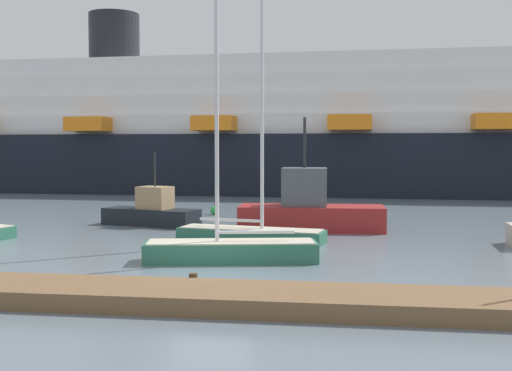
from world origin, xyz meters
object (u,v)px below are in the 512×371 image
Objects in this scene: sailboat_3 at (251,228)px; cruise_ship at (290,133)px; fishing_boat_1 at (152,212)px; sailboat_2 at (231,246)px; fishing_boat_2 at (310,210)px; channel_buoy_0 at (215,210)px.

cruise_ship reaches higher than sailboat_3.
sailboat_2 is at bearing -42.38° from fishing_boat_1.
sailboat_3 is 4.60m from fishing_boat_2.
cruise_ship reaches higher than fishing_boat_2.
cruise_ship reaches higher than fishing_boat_1.
fishing_boat_2 is (8.17, -0.75, 0.33)m from fishing_boat_1.
sailboat_2 is at bearing -76.08° from channel_buoy_0.
cruise_ship is at bearing 82.32° from channel_buoy_0.
sailboat_3 reaches higher than fishing_boat_2.
sailboat_2 is at bearing -79.39° from sailboat_3.
sailboat_3 is 1.71× the size of fishing_boat_2.
cruise_ship is at bearing -84.99° from fishing_boat_2.
fishing_boat_1 is at bearing 151.80° from sailboat_3.
sailboat_2 is 9.15m from fishing_boat_2.
sailboat_3 is at bearing 58.02° from fishing_boat_2.
sailboat_2 is 11.27m from fishing_boat_1.
fishing_boat_1 is 3.40× the size of channel_buoy_0.
cruise_ship is (-1.05, 30.11, 4.69)m from sailboat_3.
fishing_boat_1 is at bearing -7.51° from fishing_boat_2.
sailboat_2 is 7.17× the size of channel_buoy_0.
sailboat_2 is 4.88m from sailboat_3.
sailboat_2 is 35.31m from cruise_ship.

